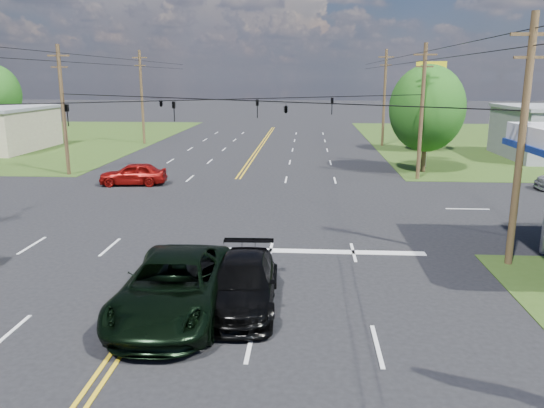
# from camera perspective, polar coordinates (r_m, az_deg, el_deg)

# --- Properties ---
(ground) EXTENTS (280.00, 280.00, 0.00)m
(ground) POSITION_cam_1_polar(r_m,az_deg,el_deg) (30.69, -5.65, -0.14)
(ground) COLOR black
(ground) RESTS_ON ground
(stop_bar) EXTENTS (10.00, 0.50, 0.02)m
(stop_bar) POSITION_cam_1_polar(r_m,az_deg,el_deg) (22.59, 3.65, -5.13)
(stop_bar) COLOR silver
(stop_bar) RESTS_ON ground
(pole_se) EXTENTS (1.60, 0.28, 9.50)m
(pole_se) POSITION_cam_1_polar(r_m,az_deg,el_deg) (22.04, 25.26, 6.25)
(pole_se) COLOR #4A3A1F
(pole_se) RESTS_ON ground
(pole_nw) EXTENTS (1.60, 0.28, 9.50)m
(pole_nw) POSITION_cam_1_polar(r_m,az_deg,el_deg) (42.48, -21.55, 9.50)
(pole_nw) COLOR #4A3A1F
(pole_nw) RESTS_ON ground
(pole_ne) EXTENTS (1.60, 0.28, 9.50)m
(pole_ne) POSITION_cam_1_polar(r_m,az_deg,el_deg) (39.30, 15.81, 9.67)
(pole_ne) COLOR #4A3A1F
(pole_ne) RESTS_ON ground
(pole_left_far) EXTENTS (1.60, 0.28, 10.00)m
(pole_left_far) POSITION_cam_1_polar(r_m,az_deg,el_deg) (60.20, -13.83, 11.20)
(pole_left_far) COLOR #4A3A1F
(pole_left_far) RESTS_ON ground
(pole_right_far) EXTENTS (1.60, 0.28, 10.00)m
(pole_right_far) POSITION_cam_1_polar(r_m,az_deg,el_deg) (58.00, 12.00, 11.22)
(pole_right_far) COLOR #4A3A1F
(pole_right_far) RESTS_ON ground
(span_wire_signals) EXTENTS (26.00, 18.00, 1.13)m
(span_wire_signals) POSITION_cam_1_polar(r_m,az_deg,el_deg) (29.85, -5.92, 11.11)
(span_wire_signals) COLOR black
(span_wire_signals) RESTS_ON ground
(power_lines) EXTENTS (26.04, 100.00, 0.64)m
(power_lines) POSITION_cam_1_polar(r_m,az_deg,el_deg) (27.89, -6.76, 16.28)
(power_lines) COLOR black
(power_lines) RESTS_ON ground
(tree_right_a) EXTENTS (5.70, 5.70, 8.18)m
(tree_right_a) POSITION_cam_1_polar(r_m,az_deg,el_deg) (42.44, 16.32, 9.82)
(tree_right_a) COLOR #4A3A1F
(tree_right_a) RESTS_ON ground
(tree_right_b) EXTENTS (4.94, 4.94, 7.09)m
(tree_right_b) POSITION_cam_1_polar(r_m,az_deg,el_deg) (54.71, 16.21, 9.86)
(tree_right_b) COLOR #4A3A1F
(tree_right_b) RESTS_ON ground
(pickup_dkgreen) EXTENTS (3.17, 6.68, 1.84)m
(pickup_dkgreen) POSITION_cam_1_polar(r_m,az_deg,el_deg) (16.82, -10.51, -8.70)
(pickup_dkgreen) COLOR black
(pickup_dkgreen) RESTS_ON ground
(suv_black) EXTENTS (2.32, 5.37, 1.54)m
(suv_black) POSITION_cam_1_polar(r_m,az_deg,el_deg) (17.19, -3.16, -8.53)
(suv_black) COLOR black
(suv_black) RESTS_ON ground
(sedan_red) EXTENTS (4.68, 2.30, 1.53)m
(sedan_red) POSITION_cam_1_polar(r_m,az_deg,el_deg) (37.42, -14.72, 3.16)
(sedan_red) COLOR maroon
(sedan_red) RESTS_ON ground
(polesign_ne) EXTENTS (2.28, 0.94, 8.42)m
(polesign_ne) POSITION_cam_1_polar(r_m,az_deg,el_deg) (44.90, 16.64, 12.20)
(polesign_ne) COLOR #A5A5AA
(polesign_ne) RESTS_ON ground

